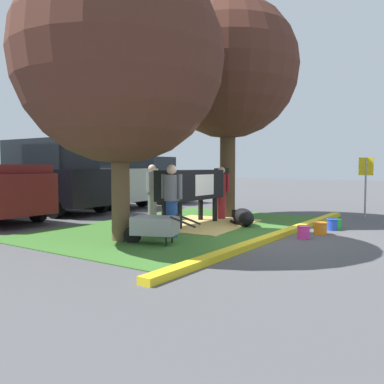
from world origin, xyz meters
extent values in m
plane|color=#4C4C4F|center=(0.00, 0.00, 0.00)|extent=(80.00, 80.00, 0.00)
cube|color=#386B28|center=(0.48, 2.12, 0.01)|extent=(8.16, 5.08, 0.02)
cube|color=yellow|center=(0.48, -0.57, 0.06)|extent=(9.36, 0.24, 0.12)
cube|color=tan|center=(1.03, 1.95, 0.03)|extent=(3.43, 2.72, 0.04)
cylinder|color=brown|center=(-1.93, 2.08, 1.17)|extent=(0.39, 0.39, 2.34)
sphere|color=#4C281E|center=(-1.93, 2.08, 3.90)|extent=(4.45, 4.45, 4.45)
cylinder|color=#4C3823|center=(2.89, 2.18, 1.56)|extent=(0.48, 0.48, 3.12)
sphere|color=#4C281E|center=(2.89, 2.18, 4.63)|extent=(4.31, 4.31, 4.31)
cube|color=black|center=(0.83, 2.15, 1.11)|extent=(2.30, 0.71, 0.80)
cube|color=white|center=(0.98, 2.15, 1.11)|extent=(0.90, 0.72, 0.56)
cylinder|color=black|center=(2.16, 2.15, 1.21)|extent=(0.64, 0.32, 0.58)
cube|color=black|center=(2.48, 2.15, 1.39)|extent=(0.44, 0.26, 0.32)
cube|color=white|center=(2.68, 2.15, 1.35)|extent=(0.12, 0.20, 0.20)
cylinder|color=black|center=(1.69, 2.40, 0.36)|extent=(0.14, 0.14, 0.71)
cylinder|color=black|center=(1.69, 1.91, 0.36)|extent=(0.14, 0.14, 0.71)
cylinder|color=black|center=(-0.04, 2.39, 0.36)|extent=(0.14, 0.14, 0.71)
cylinder|color=black|center=(-0.04, 1.90, 0.36)|extent=(0.14, 0.14, 0.71)
cylinder|color=black|center=(-0.37, 2.14, 0.86)|extent=(0.06, 0.06, 0.70)
ellipsoid|color=black|center=(1.52, 0.91, 0.24)|extent=(1.11, 1.12, 0.48)
cube|color=black|center=(1.94, 1.33, 0.26)|extent=(0.34, 0.34, 0.22)
cube|color=silver|center=(2.03, 1.42, 0.26)|extent=(0.11, 0.11, 0.16)
cylinder|color=black|center=(1.64, 1.28, 0.06)|extent=(0.32, 0.32, 0.10)
cylinder|color=#23478C|center=(-1.03, 1.38, 0.42)|extent=(0.26, 0.26, 0.84)
cylinder|color=slate|center=(-1.03, 1.38, 1.14)|extent=(0.34, 0.34, 0.58)
sphere|color=beige|center=(-1.03, 1.38, 1.54)|extent=(0.23, 0.23, 0.23)
cylinder|color=slate|center=(-1.06, 1.59, 1.16)|extent=(0.09, 0.09, 0.55)
cylinder|color=slate|center=(-1.00, 1.16, 1.16)|extent=(0.09, 0.09, 0.55)
cylinder|color=maroon|center=(2.29, 2.05, 0.41)|extent=(0.26, 0.26, 0.82)
cylinder|color=maroon|center=(2.29, 2.05, 1.10)|extent=(0.34, 0.34, 0.56)
sphere|color=tan|center=(2.29, 2.05, 1.49)|extent=(0.22, 0.22, 0.22)
cylinder|color=maroon|center=(2.33, 1.84, 1.12)|extent=(0.09, 0.09, 0.53)
cylinder|color=maroon|center=(2.26, 2.27, 1.12)|extent=(0.09, 0.09, 0.53)
cylinder|color=slate|center=(1.02, 3.68, 0.42)|extent=(0.26, 0.26, 0.85)
cylinder|color=slate|center=(1.02, 3.68, 1.14)|extent=(0.34, 0.34, 0.58)
sphere|color=beige|center=(1.02, 3.68, 1.55)|extent=(0.23, 0.23, 0.23)
cylinder|color=slate|center=(1.23, 3.76, 1.17)|extent=(0.09, 0.09, 0.55)
cylinder|color=slate|center=(0.82, 3.60, 1.17)|extent=(0.09, 0.09, 0.55)
cube|color=gray|center=(-1.84, 1.19, 0.40)|extent=(0.88, 1.06, 0.36)
cylinder|color=black|center=(-2.02, 1.66, 0.18)|extent=(0.22, 0.37, 0.36)
cylinder|color=black|center=(-1.94, 0.83, 0.12)|extent=(0.04, 0.04, 0.24)
cylinder|color=black|center=(-1.53, 0.99, 0.12)|extent=(0.04, 0.04, 0.24)
cylinder|color=black|center=(-1.81, 0.50, 0.52)|extent=(0.23, 0.51, 0.23)
cylinder|color=black|center=(-1.40, 0.66, 0.52)|extent=(0.23, 0.51, 0.23)
cylinder|color=#99999E|center=(5.47, -1.36, 0.93)|extent=(0.06, 0.06, 1.86)
cube|color=yellow|center=(5.47, -1.36, 1.61)|extent=(0.06, 0.44, 0.56)
cylinder|color=#EA3893|center=(0.57, -1.10, 0.14)|extent=(0.27, 0.27, 0.28)
torus|color=#EA3893|center=(0.57, -1.10, 0.28)|extent=(0.29, 0.29, 0.02)
cylinder|color=orange|center=(1.39, -1.22, 0.14)|extent=(0.30, 0.30, 0.28)
torus|color=orange|center=(1.39, -1.22, 0.28)|extent=(0.33, 0.33, 0.02)
cylinder|color=blue|center=(2.17, -1.27, 0.14)|extent=(0.26, 0.26, 0.28)
torus|color=blue|center=(2.17, -1.27, 0.28)|extent=(0.28, 0.28, 0.02)
cylinder|color=green|center=(2.34, -1.30, 0.13)|extent=(0.30, 0.30, 0.27)
torus|color=green|center=(2.34, -1.30, 0.27)|extent=(0.33, 0.33, 0.02)
cylinder|color=black|center=(-1.15, 6.17, 0.32)|extent=(0.23, 0.64, 0.64)
cube|color=black|center=(0.58, 7.94, 0.92)|extent=(1.94, 4.62, 1.20)
cube|color=black|center=(0.58, 7.94, 2.02)|extent=(1.70, 3.21, 1.00)
cylinder|color=black|center=(-0.38, 9.42, 0.32)|extent=(0.23, 0.64, 0.64)
cylinder|color=black|center=(1.52, 9.44, 0.32)|extent=(0.23, 0.64, 0.64)
cylinder|color=black|center=(-0.36, 6.43, 0.32)|extent=(0.23, 0.64, 0.64)
cylinder|color=black|center=(1.54, 6.45, 0.32)|extent=(0.23, 0.64, 0.64)
cube|color=#B7B7BC|center=(3.00, 8.16, 0.92)|extent=(1.94, 4.62, 1.20)
cube|color=black|center=(3.00, 8.16, 2.02)|extent=(1.70, 3.21, 1.00)
cylinder|color=black|center=(2.04, 9.65, 0.32)|extent=(0.23, 0.64, 0.64)
cylinder|color=black|center=(3.94, 9.67, 0.32)|extent=(0.23, 0.64, 0.64)
cylinder|color=black|center=(2.06, 6.66, 0.32)|extent=(0.23, 0.64, 0.64)
cylinder|color=black|center=(3.96, 6.68, 0.32)|extent=(0.23, 0.64, 0.64)
cube|color=silver|center=(5.81, 8.08, 0.77)|extent=(1.84, 4.42, 0.90)
cube|color=black|center=(5.81, 8.08, 1.62)|extent=(1.60, 2.21, 0.80)
cylinder|color=black|center=(4.90, 9.50, 0.32)|extent=(0.23, 0.64, 0.64)
cylinder|color=black|center=(6.70, 9.52, 0.32)|extent=(0.23, 0.64, 0.64)
cylinder|color=black|center=(4.93, 6.64, 0.32)|extent=(0.23, 0.64, 0.64)
cylinder|color=black|center=(6.73, 6.66, 0.32)|extent=(0.23, 0.64, 0.64)
camera|label=1|loc=(-8.30, -4.20, 1.63)|focal=38.38mm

